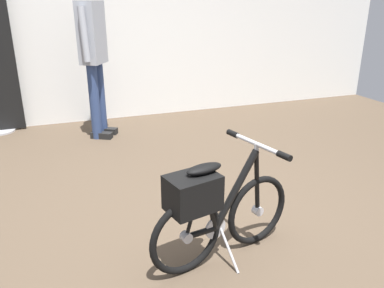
% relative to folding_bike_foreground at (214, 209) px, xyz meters
% --- Properties ---
extents(ground_plane, '(7.77, 7.77, 0.00)m').
position_rel_folding_bike_foreground_xyz_m(ground_plane, '(0.05, 0.34, -0.35)').
color(ground_plane, brown).
extents(back_wall, '(7.77, 0.10, 2.75)m').
position_rel_folding_bike_foreground_xyz_m(back_wall, '(0.05, 3.26, 1.02)').
color(back_wall, white).
rests_on(back_wall, ground_plane).
extents(folding_bike_foreground, '(0.98, 0.52, 0.71)m').
position_rel_folding_bike_foreground_xyz_m(folding_bike_foreground, '(0.00, 0.00, 0.00)').
color(folding_bike_foreground, black).
rests_on(folding_bike_foreground, ground_plane).
extents(visitor_near_wall, '(0.38, 0.46, 1.72)m').
position_rel_folding_bike_foreground_xyz_m(visitor_near_wall, '(-0.34, 2.55, 0.64)').
color(visitor_near_wall, navy).
rests_on(visitor_near_wall, ground_plane).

